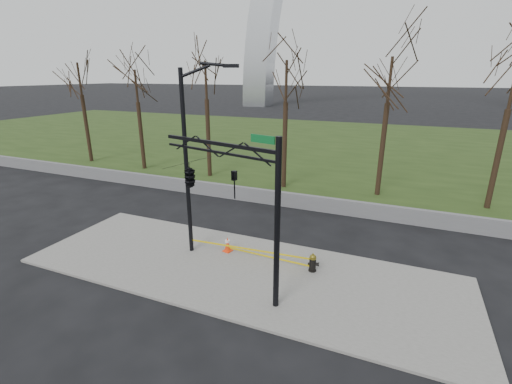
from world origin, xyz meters
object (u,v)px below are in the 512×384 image
at_px(fire_hydrant, 313,263).
at_px(traffic_signal_mast, 204,178).
at_px(traffic_cone, 227,244).
at_px(street_light, 191,151).

relative_size(fire_hydrant, traffic_signal_mast, 0.13).
bearing_deg(traffic_signal_mast, traffic_cone, 110.37).
xyz_separation_m(fire_hydrant, traffic_signal_mast, (-3.76, -1.92, 3.68)).
distance_m(fire_hydrant, traffic_cone, 3.99).
distance_m(fire_hydrant, street_light, 6.81).
relative_size(fire_hydrant, traffic_cone, 1.13).
height_order(street_light, traffic_signal_mast, street_light).
bearing_deg(fire_hydrant, traffic_cone, 170.19).
bearing_deg(street_light, fire_hydrant, -14.10).
bearing_deg(traffic_cone, street_light, -160.04).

